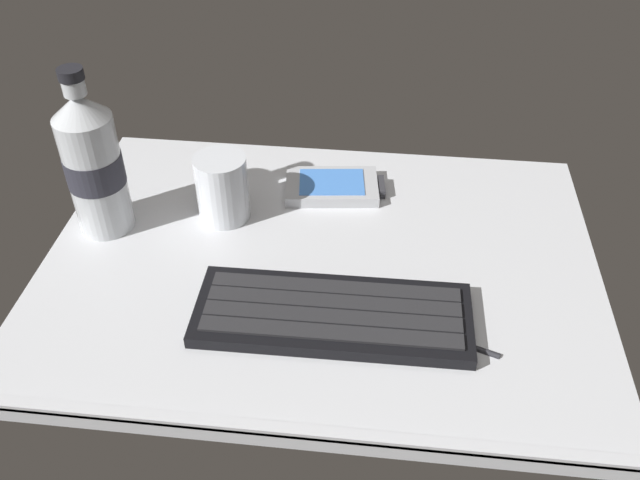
{
  "coord_description": "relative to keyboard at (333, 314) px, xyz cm",
  "views": [
    {
      "loc": [
        6.58,
        -58.92,
        52.18
      ],
      "look_at": [
        0.0,
        0.0,
        3.0
      ],
      "focal_mm": 38.12,
      "sensor_mm": 36.0,
      "label": 1
    }
  ],
  "objects": [
    {
      "name": "ground_plane",
      "position": [
        -2.39,
        9.1,
        -1.79
      ],
      "size": [
        64.0,
        48.0,
        2.8
      ],
      "color": "silver"
    },
    {
      "name": "keyboard",
      "position": [
        0.0,
        0.0,
        0.0
      ],
      "size": [
        29.12,
        11.32,
        1.7
      ],
      "color": "black",
      "rests_on": "ground_plane"
    },
    {
      "name": "handheld_device",
      "position": [
        -2.1,
        23.21,
        -0.08
      ],
      "size": [
        13.37,
        8.92,
        1.5
      ],
      "color": "#B7BABF",
      "rests_on": "ground_plane"
    },
    {
      "name": "juice_cup",
      "position": [
        -15.19,
        16.43,
        3.1
      ],
      "size": [
        6.4,
        6.4,
        8.5
      ],
      "color": "silver",
      "rests_on": "ground_plane"
    },
    {
      "name": "water_bottle",
      "position": [
        -29.15,
        12.98,
        8.2
      ],
      "size": [
        6.73,
        6.73,
        20.8
      ],
      "color": "silver",
      "rests_on": "ground_plane"
    },
    {
      "name": "stylus_pen",
      "position": [
        12.61,
        -1.67,
        -0.46
      ],
      "size": [
        9.18,
        3.87,
        0.7
      ],
      "primitive_type": "cylinder",
      "rotation": [
        0.0,
        1.57,
        -0.35
      ],
      "color": "#26262B",
      "rests_on": "ground_plane"
    }
  ]
}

